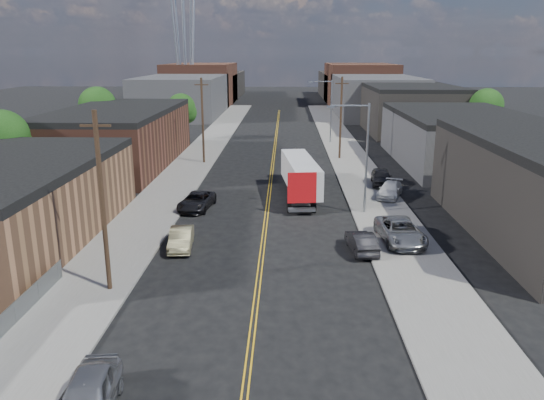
# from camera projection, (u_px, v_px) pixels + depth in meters

# --- Properties ---
(ground) EXTENTS (260.00, 260.00, 0.00)m
(ground) POSITION_uv_depth(u_px,v_px,m) (275.00, 143.00, 77.42)
(ground) COLOR black
(ground) RESTS_ON ground
(centerline) EXTENTS (0.32, 120.00, 0.01)m
(centerline) POSITION_uv_depth(u_px,v_px,m) (273.00, 164.00, 62.98)
(centerline) COLOR gold
(centerline) RESTS_ON ground
(sidewalk_left) EXTENTS (5.00, 140.00, 0.15)m
(sidewalk_left) POSITION_uv_depth(u_px,v_px,m) (193.00, 163.00, 63.20)
(sidewalk_left) COLOR slate
(sidewalk_left) RESTS_ON ground
(sidewalk_right) EXTENTS (5.00, 140.00, 0.15)m
(sidewalk_right) POSITION_uv_depth(u_px,v_px,m) (353.00, 164.00, 62.73)
(sidewalk_right) COLOR slate
(sidewalk_right) RESTS_ON ground
(warehouse_tan) EXTENTS (12.00, 22.00, 5.60)m
(warehouse_tan) POSITION_uv_depth(u_px,v_px,m) (4.00, 202.00, 36.69)
(warehouse_tan) COLOR #8F6042
(warehouse_tan) RESTS_ON ground
(warehouse_brown) EXTENTS (12.00, 26.00, 6.60)m
(warehouse_brown) POSITION_uv_depth(u_px,v_px,m) (118.00, 137.00, 61.58)
(warehouse_brown) COLOR #542D21
(warehouse_brown) RESTS_ON ground
(industrial_right_b) EXTENTS (14.00, 24.00, 6.10)m
(industrial_right_b) POSITION_uv_depth(u_px,v_px,m) (459.00, 138.00, 62.57)
(industrial_right_b) COLOR #333335
(industrial_right_b) RESTS_ON ground
(industrial_right_c) EXTENTS (14.00, 22.00, 7.60)m
(industrial_right_c) POSITION_uv_depth(u_px,v_px,m) (410.00, 109.00, 87.40)
(industrial_right_c) COLOR black
(industrial_right_c) RESTS_ON ground
(skyline_left_a) EXTENTS (16.00, 30.00, 8.00)m
(skyline_left_a) POSITION_uv_depth(u_px,v_px,m) (183.00, 96.00, 110.54)
(skyline_left_a) COLOR #333335
(skyline_left_a) RESTS_ON ground
(skyline_right_a) EXTENTS (16.00, 30.00, 8.00)m
(skyline_right_a) POSITION_uv_depth(u_px,v_px,m) (375.00, 96.00, 109.54)
(skyline_right_a) COLOR #333335
(skyline_right_a) RESTS_ON ground
(skyline_left_b) EXTENTS (16.00, 26.00, 10.00)m
(skyline_left_b) POSITION_uv_depth(u_px,v_px,m) (201.00, 84.00, 134.34)
(skyline_left_b) COLOR #542D21
(skyline_left_b) RESTS_ON ground
(skyline_right_b) EXTENTS (16.00, 26.00, 10.00)m
(skyline_right_b) POSITION_uv_depth(u_px,v_px,m) (359.00, 84.00, 133.34)
(skyline_right_b) COLOR #542D21
(skyline_right_b) RESTS_ON ground
(skyline_left_c) EXTENTS (16.00, 40.00, 7.00)m
(skyline_left_c) POSITION_uv_depth(u_px,v_px,m) (212.00, 85.00, 154.00)
(skyline_left_c) COLOR black
(skyline_left_c) RESTS_ON ground
(skyline_right_c) EXTENTS (16.00, 40.00, 7.00)m
(skyline_right_c) POSITION_uv_depth(u_px,v_px,m) (350.00, 85.00, 152.99)
(skyline_right_c) COLOR black
(skyline_right_c) RESTS_ON ground
(streetlight_near) EXTENTS (3.39, 0.25, 9.00)m
(streetlight_near) POSITION_uv_depth(u_px,v_px,m) (362.00, 150.00, 42.10)
(streetlight_near) COLOR gray
(streetlight_near) RESTS_ON ground
(streetlight_far) EXTENTS (3.39, 0.25, 9.00)m
(streetlight_far) POSITION_uv_depth(u_px,v_px,m) (328.00, 106.00, 75.80)
(streetlight_far) COLOR gray
(streetlight_far) RESTS_ON ground
(utility_pole_left_near) EXTENTS (1.60, 0.26, 10.00)m
(utility_pole_left_near) POSITION_uv_depth(u_px,v_px,m) (102.00, 202.00, 28.11)
(utility_pole_left_near) COLOR black
(utility_pole_left_near) RESTS_ON ground
(utility_pole_left_far) EXTENTS (1.60, 0.26, 10.00)m
(utility_pole_left_far) POSITION_uv_depth(u_px,v_px,m) (203.00, 120.00, 61.80)
(utility_pole_left_far) COLOR black
(utility_pole_left_far) RESTS_ON ground
(utility_pole_right) EXTENTS (1.60, 0.26, 10.00)m
(utility_pole_right) POSITION_uv_depth(u_px,v_px,m) (341.00, 118.00, 64.28)
(utility_pole_right) COLOR black
(utility_pole_right) RESTS_ON ground
(tree_left_near) EXTENTS (4.85, 4.76, 7.91)m
(tree_left_near) POSITION_uv_depth(u_px,v_px,m) (4.00, 140.00, 47.75)
(tree_left_near) COLOR black
(tree_left_near) RESTS_ON ground
(tree_left_mid) EXTENTS (5.10, 5.04, 8.37)m
(tree_left_mid) POSITION_uv_depth(u_px,v_px,m) (98.00, 108.00, 71.73)
(tree_left_mid) COLOR black
(tree_left_mid) RESTS_ON ground
(tree_left_far) EXTENTS (4.35, 4.20, 6.97)m
(tree_left_far) POSITION_uv_depth(u_px,v_px,m) (182.00, 110.00, 78.47)
(tree_left_far) COLOR black
(tree_left_far) RESTS_ON ground
(tree_right_far) EXTENTS (4.85, 4.76, 7.91)m
(tree_right_far) POSITION_uv_depth(u_px,v_px,m) (486.00, 108.00, 75.28)
(tree_right_far) COLOR black
(tree_right_far) RESTS_ON ground
(semi_truck) EXTENTS (3.55, 13.91, 3.57)m
(semi_truck) POSITION_uv_depth(u_px,v_px,m) (300.00, 173.00, 49.00)
(semi_truck) COLOR #BDBDBD
(semi_truck) RESTS_ON ground
(car_left_a) EXTENTS (2.38, 4.90, 1.61)m
(car_left_a) POSITION_uv_depth(u_px,v_px,m) (88.00, 397.00, 19.13)
(car_left_a) COLOR gray
(car_left_a) RESTS_ON ground
(car_left_b) EXTENTS (1.86, 4.31, 1.38)m
(car_left_b) POSITION_uv_depth(u_px,v_px,m) (181.00, 238.00, 35.72)
(car_left_b) COLOR #8A815A
(car_left_b) RESTS_ON ground
(car_left_c) EXTENTS (2.96, 5.28, 1.39)m
(car_left_c) POSITION_uv_depth(u_px,v_px,m) (197.00, 201.00, 44.65)
(car_left_c) COLOR black
(car_left_c) RESTS_ON ground
(car_right_oncoming) EXTENTS (1.88, 4.32, 1.38)m
(car_right_oncoming) POSITION_uv_depth(u_px,v_px,m) (362.00, 242.00, 35.09)
(car_right_oncoming) COLOR black
(car_right_oncoming) RESTS_ON ground
(car_right_lot_a) EXTENTS (3.03, 5.83, 1.57)m
(car_right_lot_a) POSITION_uv_depth(u_px,v_px,m) (400.00, 231.00, 36.46)
(car_right_lot_a) COLOR gray
(car_right_lot_a) RESTS_ON sidewalk_right
(car_right_lot_b) EXTENTS (3.29, 4.82, 1.30)m
(car_right_lot_b) POSITION_uv_depth(u_px,v_px,m) (390.00, 190.00, 47.95)
(car_right_lot_b) COLOR silver
(car_right_lot_b) RESTS_ON sidewalk_right
(car_right_lot_c) EXTENTS (2.33, 4.85, 1.60)m
(car_right_lot_c) POSITION_uv_depth(u_px,v_px,m) (381.00, 177.00, 52.29)
(car_right_lot_c) COLOR black
(car_right_lot_c) RESTS_ON sidewalk_right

